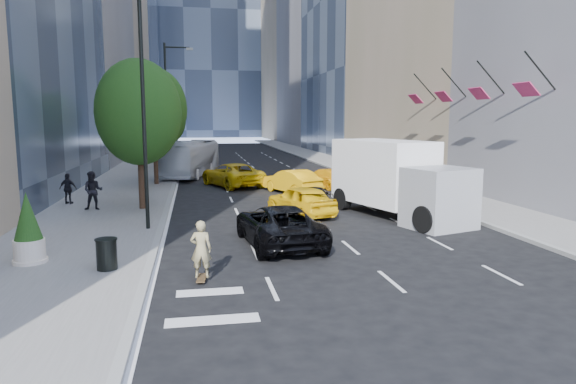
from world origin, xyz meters
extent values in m
plane|color=black|center=(0.00, 0.00, 0.00)|extent=(160.00, 160.00, 0.00)
cube|color=slate|center=(-9.00, 30.00, 0.07)|extent=(6.00, 120.00, 0.15)
cube|color=slate|center=(10.00, 30.00, 0.07)|extent=(4.00, 120.00, 0.15)
cube|color=gray|center=(22.00, 98.00, 25.00)|extent=(20.00, 24.00, 50.00)
cylinder|color=black|center=(-6.50, 4.00, 5.15)|extent=(0.16, 0.16, 10.00)
cylinder|color=black|center=(-6.50, 22.00, 5.15)|extent=(0.16, 0.16, 10.00)
cylinder|color=black|center=(-5.60, 22.00, 9.85)|extent=(1.80, 0.12, 0.12)
cube|color=#99998C|center=(-4.70, 22.00, 9.75)|extent=(0.50, 0.22, 0.15)
cylinder|color=black|center=(-7.20, 9.00, 1.72)|extent=(0.30, 0.30, 3.15)
ellipsoid|color=#0F380F|center=(-7.20, 9.00, 4.98)|extent=(4.20, 4.20, 5.25)
cylinder|color=black|center=(-7.20, 19.00, 1.84)|extent=(0.30, 0.30, 3.38)
ellipsoid|color=#0F380F|center=(-7.20, 19.00, 5.32)|extent=(4.50, 4.50, 5.62)
cylinder|color=black|center=(-7.20, 32.00, 1.61)|extent=(0.30, 0.30, 2.93)
ellipsoid|color=#0F380F|center=(-7.20, 32.00, 4.63)|extent=(3.90, 3.90, 4.88)
cylinder|color=black|center=(-6.40, 40.00, 2.75)|extent=(0.14, 0.14, 5.20)
imported|color=black|center=(-6.40, 40.00, 4.35)|extent=(2.48, 0.53, 1.00)
cylinder|color=black|center=(11.15, 4.00, 6.85)|extent=(1.75, 0.08, 1.75)
cube|color=#AB2755|center=(10.50, 4.00, 6.00)|extent=(0.64, 1.30, 0.64)
cylinder|color=black|center=(11.15, 8.00, 6.85)|extent=(1.75, 0.08, 1.75)
cube|color=#AB2755|center=(10.50, 8.00, 6.00)|extent=(0.64, 1.30, 0.64)
cylinder|color=black|center=(11.15, 12.00, 6.85)|extent=(1.75, 0.08, 1.75)
cube|color=#AB2755|center=(10.50, 12.00, 6.00)|extent=(0.64, 1.30, 0.64)
cylinder|color=black|center=(11.15, 16.00, 6.85)|extent=(1.75, 0.08, 1.75)
cube|color=#AB2755|center=(10.50, 16.00, 6.00)|extent=(0.64, 1.30, 0.64)
imported|color=#8C8157|center=(-4.40, -3.00, 0.84)|extent=(0.66, 0.47, 1.68)
imported|color=black|center=(-1.50, 0.88, 0.75)|extent=(3.01, 5.64, 1.51)
imported|color=black|center=(1.20, 7.24, 0.65)|extent=(2.36, 4.68, 1.30)
imported|color=yellow|center=(0.50, 6.50, 0.75)|extent=(3.12, 4.72, 1.49)
imported|color=#FFB20D|center=(1.46, 14.00, 0.75)|extent=(3.34, 4.78, 1.49)
imported|color=gold|center=(-2.00, 17.88, 0.81)|extent=(4.61, 6.40, 1.62)
imported|color=#FFAF0D|center=(4.20, 15.99, 0.66)|extent=(3.61, 4.92, 1.33)
imported|color=silver|center=(-4.80, 24.83, 1.44)|extent=(4.87, 10.62, 2.88)
cube|color=white|center=(4.60, 6.25, 2.09)|extent=(4.14, 5.77, 3.05)
cube|color=gray|center=(5.74, 2.58, 1.30)|extent=(3.15, 2.93, 2.60)
cylinder|color=black|center=(4.74, 1.80, 0.56)|extent=(0.71, 1.20, 1.13)
cylinder|color=black|center=(7.01, 2.50, 0.56)|extent=(0.71, 1.20, 1.13)
cylinder|color=black|center=(2.92, 7.62, 0.56)|extent=(0.71, 1.20, 1.13)
cylinder|color=black|center=(5.19, 8.33, 0.56)|extent=(0.71, 1.20, 1.13)
imported|color=black|center=(-9.54, 9.00, 1.12)|extent=(0.95, 0.74, 1.93)
imported|color=black|center=(-11.20, 11.13, 0.97)|extent=(1.03, 0.64, 1.64)
cylinder|color=black|center=(-7.21, -1.79, 0.60)|extent=(0.61, 0.61, 0.91)
cylinder|color=#F0DFC7|center=(-9.74, -0.56, 0.53)|extent=(0.94, 0.94, 0.75)
cone|color=#0F380F|center=(-9.74, -0.56, 1.66)|extent=(0.85, 0.85, 1.51)
camera|label=1|loc=(-4.51, -17.57, 4.68)|focal=32.00mm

